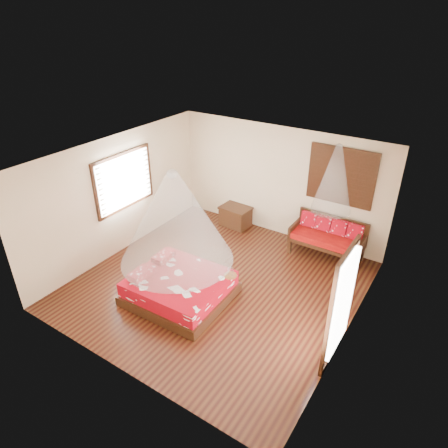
{
  "coord_description": "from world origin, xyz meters",
  "views": [
    {
      "loc": [
        3.86,
        -5.67,
        5.25
      ],
      "look_at": [
        -0.21,
        0.57,
        1.15
      ],
      "focal_mm": 32.0,
      "sensor_mm": 36.0,
      "label": 1
    }
  ],
  "objects": [
    {
      "name": "mosquito_net_main",
      "position": [
        -0.4,
        -0.78,
        1.85
      ],
      "size": [
        2.16,
        2.16,
        1.8
      ],
      "primitive_type": "cone",
      "color": "white",
      "rests_on": "ceiling"
    },
    {
      "name": "room",
      "position": [
        0.0,
        0.0,
        1.4
      ],
      "size": [
        5.54,
        5.54,
        2.84
      ],
      "color": "black",
      "rests_on": "ground"
    },
    {
      "name": "wine_tray",
      "position": [
        0.43,
        -0.17,
        0.56
      ],
      "size": [
        0.26,
        0.26,
        0.21
      ],
      "rotation": [
        0.0,
        0.0,
        0.07
      ],
      "color": "brown",
      "rests_on": "bed"
    },
    {
      "name": "mosquito_net_daybed",
      "position": [
        1.51,
        2.25,
        2.0
      ],
      "size": [
        0.87,
        0.87,
        1.5
      ],
      "primitive_type": "cone",
      "color": "white",
      "rests_on": "ceiling"
    },
    {
      "name": "daybed",
      "position": [
        1.51,
        2.38,
        0.52
      ],
      "size": [
        1.68,
        0.74,
        0.94
      ],
      "color": "black",
      "rests_on": "floor"
    },
    {
      "name": "storage_chest",
      "position": [
        -1.07,
        2.45,
        0.27
      ],
      "size": [
        0.82,
        0.62,
        0.54
      ],
      "rotation": [
        0.0,
        0.0,
        -0.07
      ],
      "color": "black",
      "rests_on": "floor"
    },
    {
      "name": "window_left",
      "position": [
        -2.71,
        0.2,
        1.7
      ],
      "size": [
        0.1,
        1.74,
        1.34
      ],
      "color": "black",
      "rests_on": "wall_left"
    },
    {
      "name": "shutter_panel",
      "position": [
        1.51,
        2.72,
        1.9
      ],
      "size": [
        1.52,
        0.06,
        1.32
      ],
      "color": "black",
      "rests_on": "wall_back"
    },
    {
      "name": "bed",
      "position": [
        -0.42,
        -0.78,
        0.25
      ],
      "size": [
        1.95,
        1.78,
        0.63
      ],
      "rotation": [
        0.0,
        0.0,
        0.03
      ],
      "color": "black",
      "rests_on": "floor"
    },
    {
      "name": "glazed_door",
      "position": [
        2.72,
        -0.6,
        1.07
      ],
      "size": [
        0.08,
        1.02,
        2.16
      ],
      "color": "black",
      "rests_on": "floor"
    }
  ]
}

